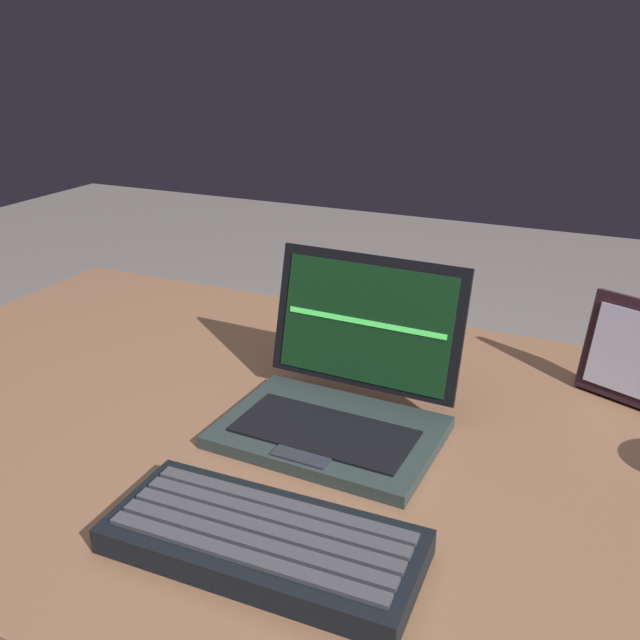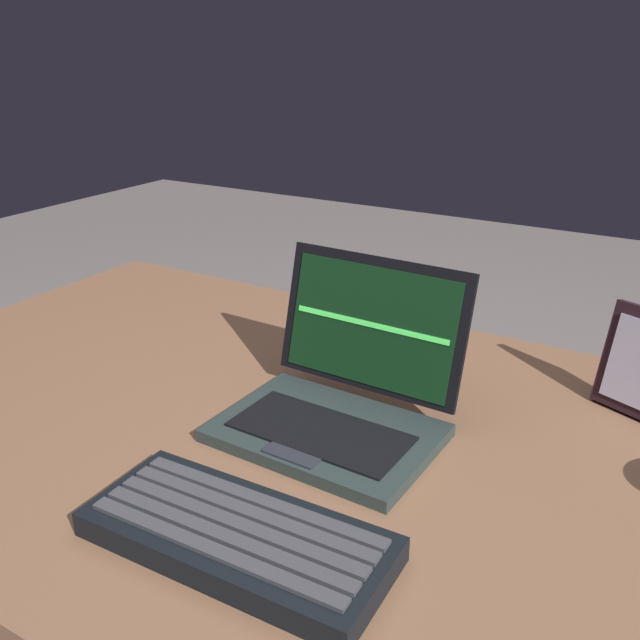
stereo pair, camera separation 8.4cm
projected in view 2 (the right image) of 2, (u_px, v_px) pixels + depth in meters
desk at (325, 487)px, 0.91m from camera, size 1.46×0.82×0.72m
laptop_front at (340, 398)px, 0.87m from camera, size 0.27×0.24×0.20m
external_keyboard at (237, 535)px, 0.67m from camera, size 0.31×0.14×0.03m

